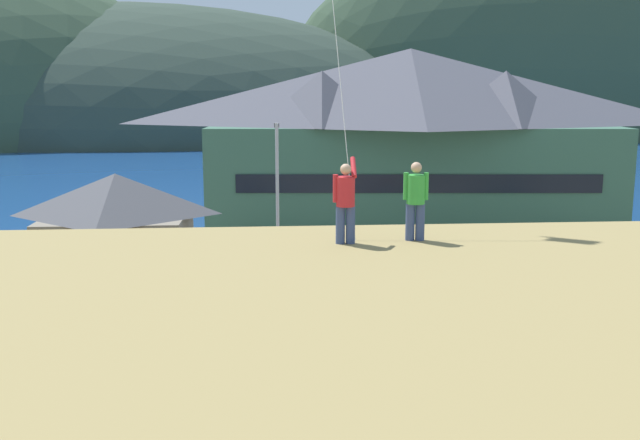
# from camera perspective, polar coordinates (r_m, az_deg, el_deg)

# --- Properties ---
(ground_plane) EXTENTS (600.00, 600.00, 0.00)m
(ground_plane) POSITION_cam_1_polar(r_m,az_deg,el_deg) (26.05, 2.01, -11.02)
(ground_plane) COLOR #66604C
(parking_lot_pad) EXTENTS (40.00, 20.00, 0.10)m
(parking_lot_pad) POSITION_cam_1_polar(r_m,az_deg,el_deg) (30.72, 0.98, -7.52)
(parking_lot_pad) COLOR gray
(parking_lot_pad) RESTS_ON ground
(bay_water) EXTENTS (360.00, 84.00, 0.03)m
(bay_water) POSITION_cam_1_polar(r_m,az_deg,el_deg) (84.67, -2.45, 4.03)
(bay_water) COLOR navy
(bay_water) RESTS_ON ground
(far_hill_east_peak) EXTENTS (131.29, 69.37, 49.74)m
(far_hill_east_peak) POSITION_cam_1_polar(r_m,az_deg,el_deg) (145.06, -14.90, 6.38)
(far_hill_east_peak) COLOR #2D3D33
(far_hill_east_peak) RESTS_ON ground
(far_hill_center_saddle) EXTENTS (123.79, 47.80, 89.17)m
(far_hill_center_saddle) POSITION_cam_1_polar(r_m,az_deg,el_deg) (156.32, 19.21, 6.42)
(far_hill_center_saddle) COLOR #334733
(far_hill_center_saddle) RESTS_ON ground
(harbor_lodge) EXTENTS (27.74, 13.81, 11.94)m
(harbor_lodge) POSITION_cam_1_polar(r_m,az_deg,el_deg) (47.88, 7.05, 6.60)
(harbor_lodge) COLOR #38604C
(harbor_lodge) RESTS_ON ground
(storage_shed_near_lot) EXTENTS (6.62, 5.83, 5.81)m
(storage_shed_near_lot) POSITION_cam_1_polar(r_m,az_deg,el_deg) (33.25, -15.63, -1.24)
(storage_shed_near_lot) COLOR #756B5B
(storage_shed_near_lot) RESTS_ON ground
(storage_shed_waterside) EXTENTS (6.55, 6.18, 4.46)m
(storage_shed_waterside) POSITION_cam_1_polar(r_m,az_deg,el_deg) (47.48, -3.50, 1.72)
(storage_shed_waterside) COLOR beige
(storage_shed_waterside) RESTS_ON ground
(wharf_dock) EXTENTS (3.20, 15.23, 0.70)m
(wharf_dock) POSITION_cam_1_polar(r_m,az_deg,el_deg) (61.69, -1.76, 1.92)
(wharf_dock) COLOR #70604C
(wharf_dock) RESTS_ON ground
(moored_boat_wharfside) EXTENTS (2.15, 6.70, 2.16)m
(moored_boat_wharfside) POSITION_cam_1_polar(r_m,az_deg,el_deg) (59.12, -4.96, 1.87)
(moored_boat_wharfside) COLOR #A8A399
(moored_boat_wharfside) RESTS_ON ground
(parked_car_lone_by_shed) EXTENTS (4.21, 2.08, 1.82)m
(parked_car_lone_by_shed) POSITION_cam_1_polar(r_m,az_deg,el_deg) (33.32, 9.38, -4.40)
(parked_car_lone_by_shed) COLOR #236633
(parked_car_lone_by_shed) RESTS_ON parking_lot_pad
(parked_car_corner_spot) EXTENTS (4.25, 2.15, 1.82)m
(parked_car_corner_spot) POSITION_cam_1_polar(r_m,az_deg,el_deg) (26.23, 12.67, -8.65)
(parked_car_corner_spot) COLOR red
(parked_car_corner_spot) RESTS_ON parking_lot_pad
(parked_car_back_row_right) EXTENTS (4.29, 2.24, 1.82)m
(parked_car_back_row_right) POSITION_cam_1_polar(r_m,az_deg,el_deg) (27.47, -13.76, -7.81)
(parked_car_back_row_right) COLOR black
(parked_car_back_row_right) RESTS_ON parking_lot_pad
(parked_car_back_row_left) EXTENTS (4.24, 2.14, 1.82)m
(parked_car_back_row_left) POSITION_cam_1_polar(r_m,az_deg,el_deg) (31.03, -6.52, -5.45)
(parked_car_back_row_left) COLOR #9EA3A8
(parked_car_back_row_left) RESTS_ON parking_lot_pad
(parked_car_front_row_red) EXTENTS (4.35, 2.37, 1.82)m
(parked_car_front_row_red) POSITION_cam_1_polar(r_m,az_deg,el_deg) (36.18, 20.62, -3.76)
(parked_car_front_row_red) COLOR #236633
(parked_car_front_row_red) RESTS_ON parking_lot_pad
(parking_light_pole) EXTENTS (0.24, 0.78, 7.73)m
(parking_light_pole) POSITION_cam_1_polar(r_m,az_deg,el_deg) (35.01, -3.38, 2.20)
(parking_light_pole) COLOR #ADADB2
(parking_light_pole) RESTS_ON parking_lot_pad
(person_kite_flyer) EXTENTS (0.53, 0.65, 1.86)m
(person_kite_flyer) POSITION_cam_1_polar(r_m,az_deg,el_deg) (15.57, 2.02, 1.57)
(person_kite_flyer) COLOR #384770
(person_kite_flyer) RESTS_ON grassy_hill_foreground
(person_companion) EXTENTS (0.55, 0.40, 1.74)m
(person_companion) POSITION_cam_1_polar(r_m,az_deg,el_deg) (16.03, 7.55, 1.69)
(person_companion) COLOR #384770
(person_companion) RESTS_ON grassy_hill_foreground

